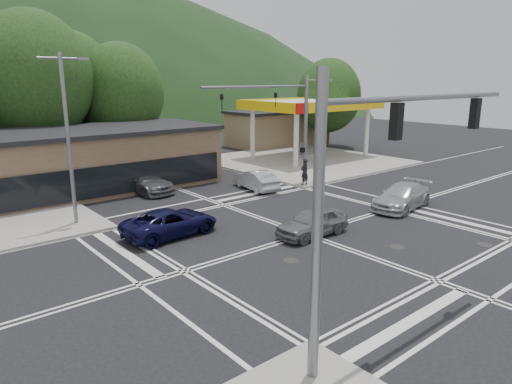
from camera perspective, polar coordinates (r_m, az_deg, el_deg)
ground at (r=23.49m, az=6.29°, el=-5.29°), size 120.00×120.00×0.00m
sidewalk_ne at (r=44.06m, az=5.92°, el=3.93°), size 16.00×16.00×0.15m
gas_station_canopy at (r=45.59m, az=6.96°, el=10.53°), size 12.32×8.34×5.75m
convenience_store at (r=54.39m, az=2.12°, el=7.85°), size 10.00×6.00×3.80m
commercial_row at (r=33.79m, az=-25.35°, el=2.90°), size 24.00×8.00×4.00m
tree_n_b at (r=40.58m, az=-26.04°, el=12.73°), size 9.00×9.00×12.98m
tree_n_c at (r=42.87m, az=-16.60°, el=11.79°), size 7.60×7.60×10.87m
tree_n_e at (r=45.54m, az=-22.25°, el=12.26°), size 8.40×8.40×11.98m
tree_ne at (r=53.42m, az=9.09°, el=11.82°), size 7.20×7.20×9.99m
streetlight_nw at (r=25.62m, az=-22.37°, el=6.97°), size 2.50×0.25×9.00m
signal_mast_ne at (r=32.99m, az=4.71°, el=9.35°), size 11.65×0.30×8.00m
signal_mast_sw at (r=12.27m, az=13.57°, el=1.34°), size 9.14×0.28×8.00m
car_blue_west at (r=23.39m, az=-10.63°, el=-3.75°), size 5.11×2.62×1.38m
car_grey_center at (r=23.15m, az=7.07°, el=-3.78°), size 4.10×1.67×1.39m
car_silver_east at (r=29.19m, az=17.77°, el=-0.53°), size 5.34×2.84×1.47m
car_queue_a at (r=32.49m, az=-0.02°, el=1.53°), size 2.14×4.47×1.41m
car_queue_b at (r=35.91m, az=-10.54°, el=2.48°), size 2.15×4.28×1.40m
car_northbound at (r=32.75m, az=-13.88°, el=1.32°), size 2.75×5.47×1.52m
pedestrian at (r=33.45m, az=6.09°, el=2.52°), size 0.71×0.48×1.92m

